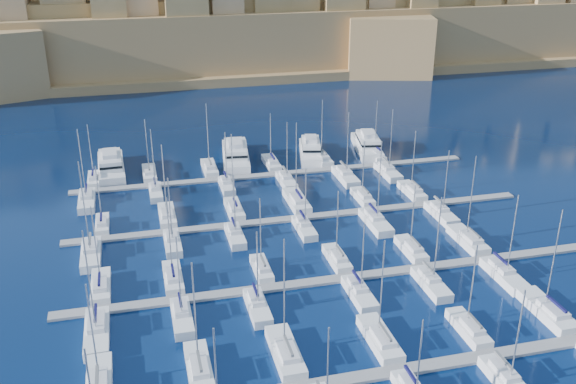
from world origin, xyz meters
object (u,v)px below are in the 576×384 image
object	(u,v)px
motor_yacht_d	(367,144)
motor_yacht_c	(311,150)
motor_yacht_a	(111,165)
sailboat_4	(469,329)
motor_yacht_b	(236,154)
sailboat_0	(99,384)
sailboat_2	(286,353)

from	to	relation	value
motor_yacht_d	motor_yacht_c	bearing A→B (deg)	-177.48
motor_yacht_a	motor_yacht_d	distance (m)	57.71
sailboat_4	motor_yacht_d	distance (m)	71.55
motor_yacht_d	motor_yacht_b	bearing A→B (deg)	178.22
sailboat_0	motor_yacht_c	world-z (taller)	sailboat_0
motor_yacht_b	motor_yacht_d	bearing A→B (deg)	-1.78
sailboat_4	motor_yacht_d	size ratio (longest dim) A/B	0.75
sailboat_0	sailboat_4	distance (m)	46.49
sailboat_4	motor_yacht_a	xyz separation A→B (m)	(-45.33, 70.86, 1.00)
sailboat_0	motor_yacht_a	bearing A→B (deg)	89.06
sailboat_4	motor_yacht_b	bearing A→B (deg)	104.46
motor_yacht_c	motor_yacht_d	size ratio (longest dim) A/B	0.93
sailboat_2	motor_yacht_a	world-z (taller)	sailboat_2
sailboat_2	sailboat_4	bearing A→B (deg)	-2.10
sailboat_4	sailboat_0	bearing A→B (deg)	179.27
sailboat_2	motor_yacht_a	bearing A→B (deg)	106.68
sailboat_2	motor_yacht_c	xyz separation A→B (m)	(22.89, 68.96, 0.95)
motor_yacht_d	sailboat_4	bearing A→B (deg)	-99.96
sailboat_2	motor_yacht_b	distance (m)	70.78
sailboat_2	motor_yacht_a	size ratio (longest dim) A/B	0.93
motor_yacht_c	motor_yacht_d	xyz separation A→B (m)	(13.85, 0.61, -0.00)
sailboat_0	motor_yacht_c	bearing A→B (deg)	56.98
motor_yacht_a	motor_yacht_b	xyz separation A→B (m)	(26.92, 0.55, -0.00)
sailboat_4	motor_yacht_d	world-z (taller)	sailboat_4
motor_yacht_a	motor_yacht_d	world-z (taller)	same
sailboat_2	motor_yacht_d	xyz separation A→B (m)	(36.74, 69.57, 0.95)
motor_yacht_a	motor_yacht_b	size ratio (longest dim) A/B	0.92
sailboat_2	motor_yacht_b	xyz separation A→B (m)	(5.95, 70.52, 0.95)
motor_yacht_a	motor_yacht_b	distance (m)	26.92
sailboat_0	motor_yacht_d	world-z (taller)	sailboat_0
motor_yacht_b	motor_yacht_c	xyz separation A→B (m)	(16.94, -1.56, 0.00)
motor_yacht_b	sailboat_4	bearing A→B (deg)	-75.54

